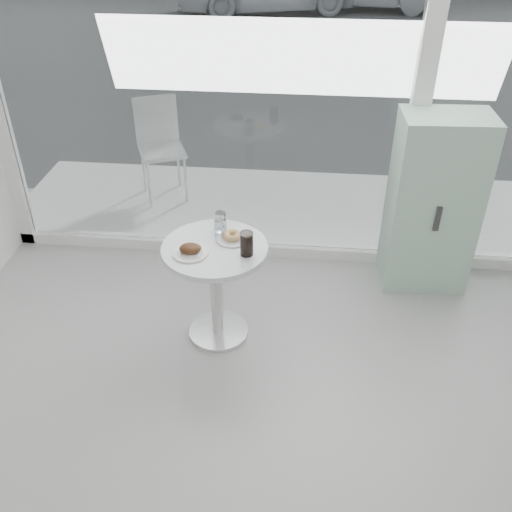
# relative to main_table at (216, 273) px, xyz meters

# --- Properties ---
(room_shell) EXTENTS (6.00, 6.00, 6.00)m
(room_shell) POSITION_rel_main_table_xyz_m (0.50, -2.46, 1.36)
(room_shell) COLOR white
(room_shell) RESTS_ON ground
(storefront) EXTENTS (5.00, 0.14, 3.00)m
(storefront) POSITION_rel_main_table_xyz_m (0.57, 1.10, 1.16)
(storefront) COLOR white
(storefront) RESTS_ON ground
(main_table) EXTENTS (0.72, 0.72, 0.77)m
(main_table) POSITION_rel_main_table_xyz_m (0.00, 0.00, 0.00)
(main_table) COLOR silver
(main_table) RESTS_ON ground
(patio_deck) EXTENTS (5.60, 1.60, 0.05)m
(patio_deck) POSITION_rel_main_table_xyz_m (0.50, 1.90, -0.53)
(patio_deck) COLOR white
(patio_deck) RESTS_ON ground
(mint_cabinet) EXTENTS (0.68, 0.48, 1.43)m
(mint_cabinet) POSITION_rel_main_table_xyz_m (1.57, 0.85, 0.16)
(mint_cabinet) COLOR #9EC9B2
(mint_cabinet) RESTS_ON ground
(patio_chair) EXTENTS (0.57, 0.57, 0.99)m
(patio_chair) POSITION_rel_main_table_xyz_m (-0.89, 2.07, 0.06)
(patio_chair) COLOR silver
(patio_chair) RESTS_ON patio_deck
(plate_fritter) EXTENTS (0.24, 0.24, 0.07)m
(plate_fritter) POSITION_rel_main_table_xyz_m (-0.14, -0.10, 0.25)
(plate_fritter) COLOR silver
(plate_fritter) RESTS_ON main_table
(plate_donut) EXTENTS (0.23, 0.23, 0.06)m
(plate_donut) POSITION_rel_main_table_xyz_m (0.11, 0.10, 0.24)
(plate_donut) COLOR silver
(plate_donut) RESTS_ON main_table
(water_tumbler_a) EXTENTS (0.07, 0.07, 0.12)m
(water_tumbler_a) POSITION_rel_main_table_xyz_m (0.01, 0.15, 0.27)
(water_tumbler_a) COLOR white
(water_tumbler_a) RESTS_ON main_table
(water_tumbler_b) EXTENTS (0.08, 0.08, 0.13)m
(water_tumbler_b) POSITION_rel_main_table_xyz_m (0.01, 0.23, 0.28)
(water_tumbler_b) COLOR white
(water_tumbler_b) RESTS_ON main_table
(cola_glass) EXTENTS (0.09, 0.09, 0.17)m
(cola_glass) POSITION_rel_main_table_xyz_m (0.23, -0.07, 0.30)
(cola_glass) COLOR white
(cola_glass) RESTS_ON main_table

